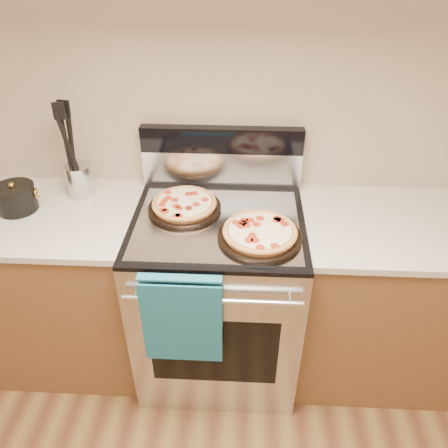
{
  "coord_description": "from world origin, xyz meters",
  "views": [
    {
      "loc": [
        0.11,
        0.08,
        2.0
      ],
      "look_at": [
        0.03,
        1.55,
        0.97
      ],
      "focal_mm": 35.0,
      "sensor_mm": 36.0,
      "label": 1
    }
  ],
  "objects_px": {
    "range_body": "(219,297)",
    "utensil_crock": "(80,180)",
    "pepperoni_pizza_front": "(260,233)",
    "saucepan": "(16,199)",
    "pepperoni_pizza_back": "(184,205)"
  },
  "relations": [
    {
      "from": "range_body",
      "to": "utensil_crock",
      "type": "bearing_deg",
      "value": 163.37
    },
    {
      "from": "pepperoni_pizza_back",
      "to": "pepperoni_pizza_front",
      "type": "height_order",
      "value": "pepperoni_pizza_front"
    },
    {
      "from": "pepperoni_pizza_back",
      "to": "saucepan",
      "type": "height_order",
      "value": "saucepan"
    },
    {
      "from": "range_body",
      "to": "utensil_crock",
      "type": "height_order",
      "value": "utensil_crock"
    },
    {
      "from": "pepperoni_pizza_back",
      "to": "saucepan",
      "type": "distance_m",
      "value": 0.76
    },
    {
      "from": "range_body",
      "to": "saucepan",
      "type": "xyz_separation_m",
      "value": [
        -0.92,
        0.05,
        0.51
      ]
    },
    {
      "from": "pepperoni_pizza_front",
      "to": "saucepan",
      "type": "bearing_deg",
      "value": 170.52
    },
    {
      "from": "pepperoni_pizza_front",
      "to": "saucepan",
      "type": "distance_m",
      "value": 1.11
    },
    {
      "from": "range_body",
      "to": "pepperoni_pizza_back",
      "type": "distance_m",
      "value": 0.53
    },
    {
      "from": "pepperoni_pizza_back",
      "to": "saucepan",
      "type": "bearing_deg",
      "value": -178.75
    },
    {
      "from": "saucepan",
      "to": "pepperoni_pizza_front",
      "type": "bearing_deg",
      "value": -9.48
    },
    {
      "from": "utensil_crock",
      "to": "pepperoni_pizza_front",
      "type": "bearing_deg",
      "value": -21.25
    },
    {
      "from": "pepperoni_pizza_back",
      "to": "pepperoni_pizza_front",
      "type": "distance_m",
      "value": 0.39
    },
    {
      "from": "range_body",
      "to": "saucepan",
      "type": "relative_size",
      "value": 5.08
    },
    {
      "from": "pepperoni_pizza_front",
      "to": "saucepan",
      "type": "relative_size",
      "value": 1.92
    }
  ]
}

